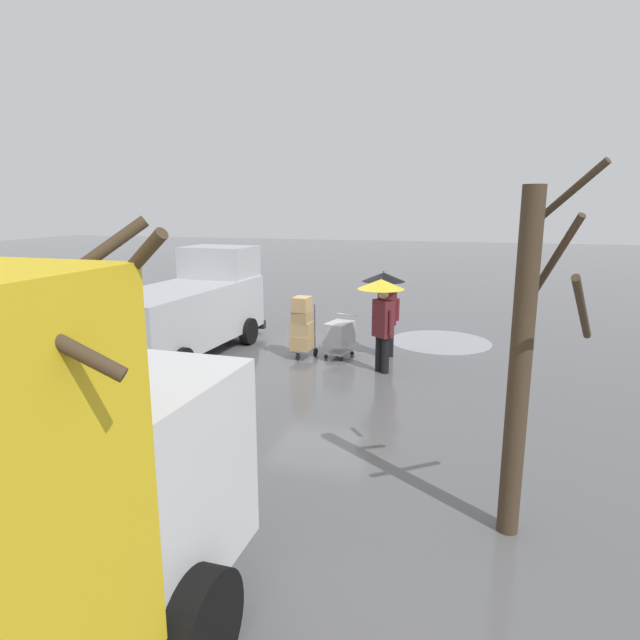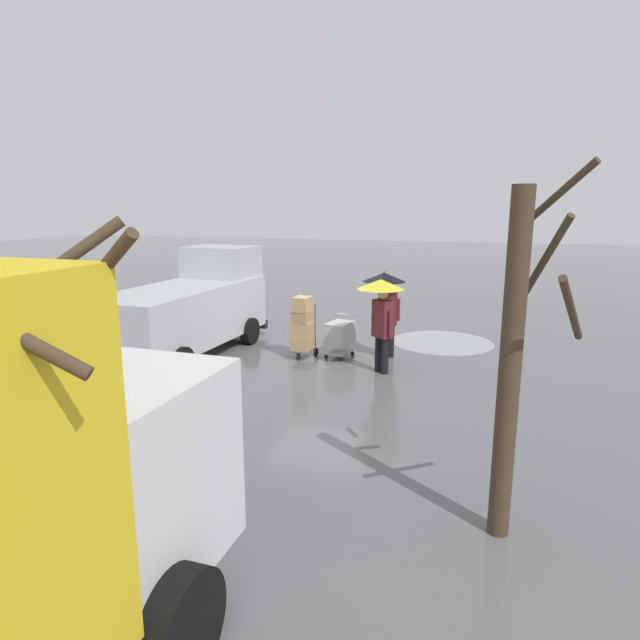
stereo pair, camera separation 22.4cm
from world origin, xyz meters
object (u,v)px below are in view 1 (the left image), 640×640
bare_tree_far (93,528)px  pedestrian_black_side (385,294)px  hand_dolly_boxes (302,326)px  shopping_cart_vendor (339,335)px  bare_tree_near (524,359)px  cargo_van_parked_right (188,308)px  pedestrian_pink_side (382,303)px

bare_tree_far → pedestrian_black_side: bearing=-90.7°
hand_dolly_boxes → shopping_cart_vendor: bearing=-157.5°
hand_dolly_boxes → bare_tree_far: 9.98m
bare_tree_near → bare_tree_far: size_ratio=1.15×
cargo_van_parked_right → hand_dolly_boxes: cargo_van_parked_right is taller
pedestrian_black_side → bare_tree_far: size_ratio=0.59×
shopping_cart_vendor → bare_tree_far: size_ratio=0.28×
pedestrian_pink_side → bare_tree_near: (-2.47, 5.65, 0.49)m
shopping_cart_vendor → bare_tree_far: bare_tree_far is taller
hand_dolly_boxes → bare_tree_near: bearing=126.0°
shopping_cart_vendor → pedestrian_black_side: bearing=-161.4°
pedestrian_pink_side → bare_tree_far: size_ratio=0.59×
shopping_cart_vendor → bare_tree_far: 10.24m
pedestrian_black_side → hand_dolly_boxes: bearing=20.4°
cargo_van_parked_right → pedestrian_pink_side: bearing=178.1°
shopping_cart_vendor → hand_dolly_boxes: bearing=22.5°
shopping_cart_vendor → hand_dolly_boxes: hand_dolly_boxes is taller
pedestrian_pink_side → bare_tree_far: (0.25, 9.22, 0.21)m
hand_dolly_boxes → bare_tree_near: bare_tree_near is taller
hand_dolly_boxes → bare_tree_far: size_ratio=0.42×
cargo_van_parked_right → pedestrian_pink_side: 4.92m
bare_tree_far → pedestrian_pink_side: bearing=-91.6°
bare_tree_far → shopping_cart_vendor: bearing=-84.8°
pedestrian_pink_side → bare_tree_near: bearing=113.6°
hand_dolly_boxes → pedestrian_black_side: pedestrian_black_side is taller
cargo_van_parked_right → shopping_cart_vendor: (-3.72, -0.74, -0.61)m
shopping_cart_vendor → pedestrian_black_side: (-1.06, -0.35, 1.00)m
pedestrian_black_side → bare_tree_near: 7.40m
bare_tree_near → pedestrian_black_side: bearing=-69.4°
shopping_cart_vendor → pedestrian_black_side: pedestrian_black_side is taller
hand_dolly_boxes → pedestrian_black_side: size_ratio=0.71×
cargo_van_parked_right → shopping_cart_vendor: 3.84m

